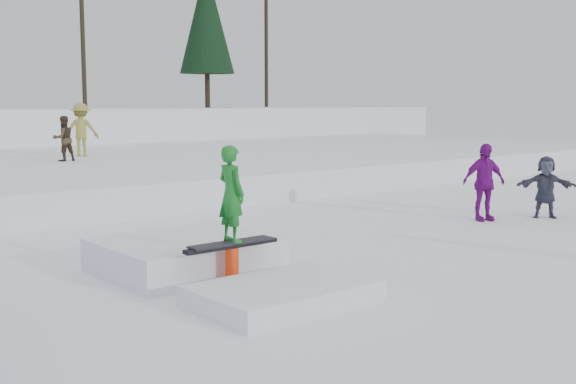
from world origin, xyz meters
TOP-DOWN VIEW (x-y plane):
  - ground at (0.00, 0.00)m, footprint 120.00×120.00m
  - snow_midrise at (0.00, 16.00)m, footprint 50.00×18.00m
  - treeline at (6.18, 28.28)m, footprint 40.24×4.22m
  - walker_olive at (1.63, 14.87)m, footprint 0.75×0.60m
  - walker_ygreen at (3.01, 16.59)m, footprint 1.41×1.16m
  - spectator_purple at (6.18, 1.74)m, footprint 1.14×0.83m
  - spectator_dark at (7.66, 1.04)m, footprint 1.20×1.34m
  - jib_rail_feature at (-1.83, 1.09)m, footprint 2.60×4.40m

SIDE VIEW (x-z plane):
  - ground at x=0.00m, z-range 0.00..0.00m
  - jib_rail_feature at x=-1.83m, z-range -0.75..1.36m
  - snow_midrise at x=0.00m, z-range 0.00..0.80m
  - spectator_dark at x=7.66m, z-range 0.00..1.47m
  - spectator_purple at x=6.18m, z-range 0.00..1.79m
  - walker_olive at x=1.63m, z-range 0.80..2.29m
  - walker_ygreen at x=3.01m, z-range 0.80..2.69m
  - treeline at x=6.18m, z-range 2.20..12.70m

